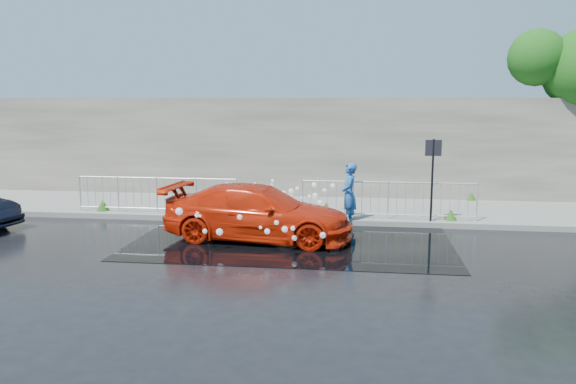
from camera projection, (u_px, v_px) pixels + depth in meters
name	position (u px, v px, depth m)	size (l,w,h in m)	color
ground	(267.00, 250.00, 13.52)	(90.00, 90.00, 0.00)	black
pavement	(293.00, 208.00, 18.40)	(30.00, 4.00, 0.15)	slate
curb	(284.00, 221.00, 16.44)	(30.00, 0.25, 0.16)	slate
retaining_wall	(300.00, 147.00, 20.26)	(30.00, 0.60, 3.50)	#534F45
puddle	(292.00, 240.00, 14.43)	(8.00, 5.00, 0.01)	black
sign_post	(433.00, 167.00, 15.72)	(0.45, 0.06, 2.50)	black
railing_left	(157.00, 194.00, 17.21)	(5.05, 0.05, 1.10)	silver
railing_right	(388.00, 199.00, 16.28)	(5.05, 0.05, 1.10)	silver
weeds	(280.00, 203.00, 17.88)	(12.17, 3.93, 0.43)	#184311
water_spray	(274.00, 205.00, 15.52)	(3.38, 5.65, 1.02)	white
red_car	(258.00, 212.00, 14.43)	(1.98, 4.87, 1.41)	red
person	(349.00, 194.00, 16.06)	(0.66, 0.43, 1.80)	#2057A3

